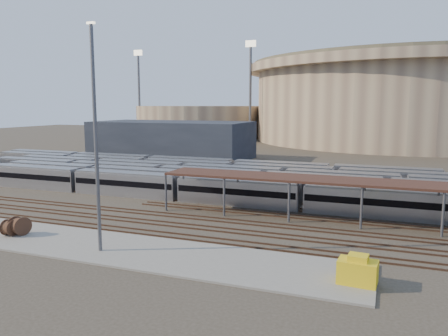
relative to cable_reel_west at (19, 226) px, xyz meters
name	(u,v)px	position (x,y,z in m)	size (l,w,h in m)	color
ground	(216,218)	(17.37, 15.22, -1.23)	(420.00, 420.00, 0.00)	#383026
apron	(116,248)	(12.37, 0.22, -1.13)	(50.00, 9.00, 0.20)	gray
subway_trains	(249,181)	(15.86, 33.72, 0.57)	(130.61, 23.90, 3.60)	#ABABB0
inspection_shed	(402,186)	(39.37, 19.22, 3.75)	(60.30, 6.00, 5.30)	#55555A
empty_tracks	(201,227)	(17.37, 10.22, -1.14)	(170.00, 9.62, 0.18)	#4C3323
stadium	(404,100)	(42.37, 155.22, 15.24)	(124.00, 124.00, 32.50)	tan
secondary_arena	(200,122)	(-42.63, 145.22, 5.77)	(56.00, 56.00, 14.00)	tan
service_building	(172,140)	(-17.63, 70.22, 3.77)	(42.00, 20.00, 10.00)	#1E232D
floodlight_0	(250,88)	(-12.63, 125.22, 19.42)	(4.00, 1.00, 38.40)	#55555A
floodlight_1	(139,91)	(-67.63, 135.22, 19.42)	(4.00, 1.00, 38.40)	#55555A
floodlight_3	(323,92)	(7.37, 175.22, 19.42)	(4.00, 1.00, 38.40)	#55555A
cable_reel_west	(19,226)	(0.00, 0.00, 0.00)	(2.06, 2.06, 1.15)	#4F2D1F
cable_reel_east	(10,228)	(-0.84, -0.50, -0.14)	(1.77, 1.77, 0.98)	#4F2D1F
yard_light_pole	(96,139)	(11.55, -1.15, 9.96)	(0.81, 0.36, 21.81)	#55555A
yellow_equipment	(358,272)	(35.87, -0.51, -0.07)	(3.06, 1.91, 1.91)	yellow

